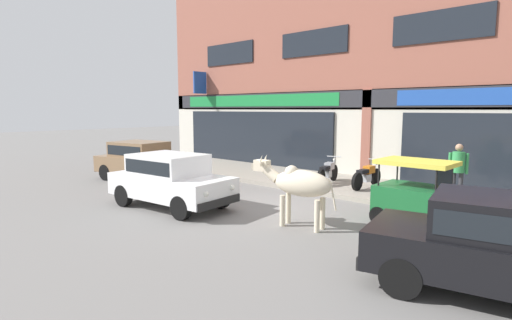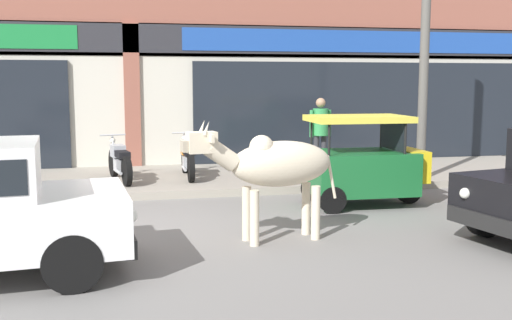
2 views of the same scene
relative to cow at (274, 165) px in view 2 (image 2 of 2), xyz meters
name	(u,v)px [view 2 (image 2 of 2)]	position (x,y,z in m)	size (l,w,h in m)	color
ground_plane	(140,231)	(-1.73, 0.88, -1.01)	(90.00, 90.00, 0.00)	slate
sidewalk	(135,181)	(-1.73, 4.82, -0.93)	(19.00, 3.48, 0.15)	gray
cow	(274,165)	(0.00, 0.00, 0.00)	(2.14, 0.75, 1.61)	beige
auto_rickshaw	(364,167)	(2.03, 1.89, -0.35)	(2.00, 1.19, 1.52)	black
motorcycle_0	(120,161)	(-2.02, 4.42, -0.47)	(0.63, 1.79, 0.88)	black
motorcycle_1	(188,158)	(-0.67, 4.61, -0.47)	(0.52, 1.81, 0.88)	black
pedestrian	(320,128)	(2.08, 4.42, 0.12)	(0.49, 0.32, 1.60)	#2D2D33
utility_pole	(425,42)	(3.84, 3.38, 1.83)	(0.18, 0.18, 5.38)	#595651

